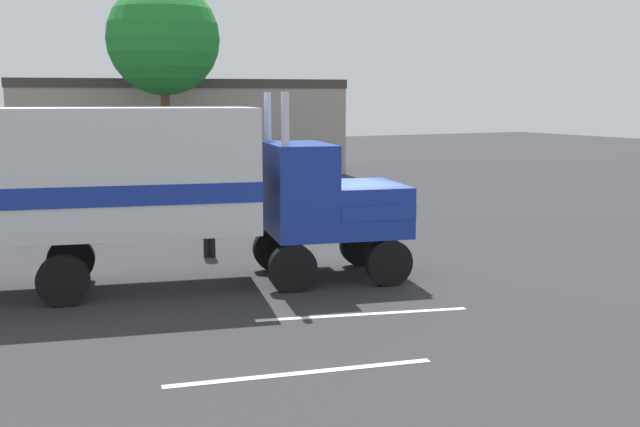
{
  "coord_description": "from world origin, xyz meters",
  "views": [
    {
      "loc": [
        -9.12,
        -16.2,
        4.35
      ],
      "look_at": [
        -0.9,
        -0.3,
        1.6
      ],
      "focal_mm": 42.11,
      "sensor_mm": 36.0,
      "label": 1
    }
  ],
  "objects_px": {
    "semi_truck": "(68,182)",
    "person_bystander": "(209,225)",
    "tree_left": "(163,39)",
    "parked_bus": "(12,165)"
  },
  "relations": [
    {
      "from": "person_bystander",
      "to": "parked_bus",
      "type": "distance_m",
      "value": 9.7
    },
    {
      "from": "parked_bus",
      "to": "tree_left",
      "type": "height_order",
      "value": "tree_left"
    },
    {
      "from": "person_bystander",
      "to": "tree_left",
      "type": "xyz_separation_m",
      "value": [
        3.92,
        17.86,
        6.37
      ]
    },
    {
      "from": "semi_truck",
      "to": "person_bystander",
      "type": "xyz_separation_m",
      "value": [
        4.01,
        2.27,
        -1.63
      ]
    },
    {
      "from": "parked_bus",
      "to": "person_bystander",
      "type": "bearing_deg",
      "value": -64.21
    },
    {
      "from": "semi_truck",
      "to": "person_bystander",
      "type": "distance_m",
      "value": 4.89
    },
    {
      "from": "person_bystander",
      "to": "tree_left",
      "type": "height_order",
      "value": "tree_left"
    },
    {
      "from": "person_bystander",
      "to": "tree_left",
      "type": "relative_size",
      "value": 0.16
    },
    {
      "from": "person_bystander",
      "to": "parked_bus",
      "type": "relative_size",
      "value": 0.14
    },
    {
      "from": "person_bystander",
      "to": "tree_left",
      "type": "distance_m",
      "value": 19.36
    }
  ]
}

